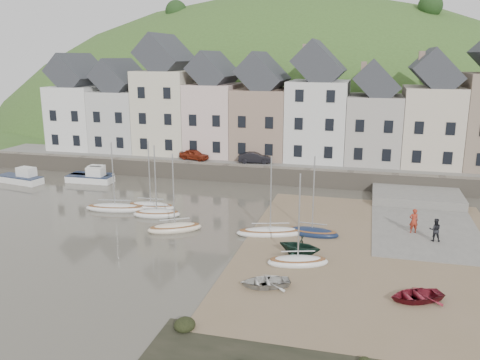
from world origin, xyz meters
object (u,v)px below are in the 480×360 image
(rowboat_green, at_px, (300,246))
(car_right, at_px, (255,158))
(rowboat_white, at_px, (265,282))
(rowboat_red, at_px, (416,295))
(sailboat_0, at_px, (115,208))
(car_left, at_px, (194,155))
(person_red, at_px, (414,221))
(person_dark, at_px, (435,230))

(rowboat_green, relative_size, car_right, 0.77)
(rowboat_green, height_order, car_right, car_right)
(rowboat_white, distance_m, rowboat_red, 8.41)
(rowboat_green, bearing_deg, car_right, -148.22)
(sailboat_0, height_order, car_right, sailboat_0)
(rowboat_green, height_order, car_left, car_left)
(car_left, height_order, car_right, car_right)
(rowboat_white, xyz_separation_m, person_red, (9.04, 11.68, 0.71))
(rowboat_green, height_order, rowboat_red, rowboat_green)
(sailboat_0, xyz_separation_m, car_left, (1.86, 15.37, 1.94))
(rowboat_green, bearing_deg, person_red, 141.90)
(car_left, xyz_separation_m, car_right, (7.19, 0.00, 0.01))
(rowboat_red, bearing_deg, rowboat_green, -149.29)
(rowboat_green, bearing_deg, rowboat_white, -3.19)
(sailboat_0, xyz_separation_m, person_dark, (26.24, -1.12, 0.72))
(sailboat_0, distance_m, person_dark, 26.28)
(rowboat_red, relative_size, car_right, 0.82)
(person_red, relative_size, car_left, 0.54)
(person_dark, height_order, car_right, car_right)
(person_dark, relative_size, car_left, 0.48)
(sailboat_0, distance_m, rowboat_red, 26.58)
(car_right, bearing_deg, person_red, -142.08)
(rowboat_red, relative_size, car_left, 0.86)
(sailboat_0, distance_m, rowboat_white, 19.48)
(sailboat_0, relative_size, car_left, 1.79)
(rowboat_red, xyz_separation_m, person_dark, (2.02, 9.82, 0.60))
(person_dark, relative_size, car_right, 0.46)
(rowboat_red, bearing_deg, car_right, -176.08)
(person_dark, height_order, car_left, car_left)
(rowboat_white, distance_m, car_right, 27.64)
(rowboat_white, height_order, person_red, person_red)
(rowboat_green, relative_size, person_red, 1.51)
(car_right, bearing_deg, car_left, 81.48)
(rowboat_white, bearing_deg, rowboat_green, 144.16)
(rowboat_white, bearing_deg, sailboat_0, -147.00)
(person_dark, distance_m, car_right, 23.86)
(person_dark, xyz_separation_m, car_left, (-24.39, 16.49, 1.23))
(rowboat_white, height_order, rowboat_red, rowboat_red)
(rowboat_red, xyz_separation_m, car_left, (-22.37, 26.31, 1.83))
(person_red, relative_size, person_dark, 1.11)
(person_red, height_order, car_right, car_right)
(rowboat_white, xyz_separation_m, rowboat_red, (8.40, 0.42, 0.01))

